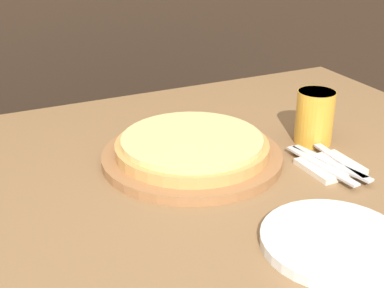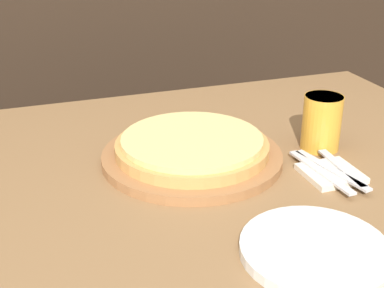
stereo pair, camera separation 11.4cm
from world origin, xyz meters
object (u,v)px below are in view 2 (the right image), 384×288
pizza_on_board (192,150)px  dinner_knife (331,170)px  spoon (342,168)px  fork (321,172)px  beer_glass (322,120)px  dinner_plate (315,250)px

pizza_on_board → dinner_knife: (0.25, -0.16, -0.01)m
spoon → dinner_knife: bearing=180.0°
fork → spoon: (0.05, 0.00, 0.00)m
pizza_on_board → dinner_knife: bearing=-33.1°
dinner_knife → spoon: same height
pizza_on_board → beer_glass: size_ratio=3.13×
dinner_plate → spoon: bearing=48.6°
dinner_plate → dinner_knife: 0.28m
beer_glass → spoon: size_ratio=0.72×
dinner_plate → beer_glass: bearing=57.7°
dinner_plate → spoon: size_ratio=1.39×
pizza_on_board → beer_glass: 0.30m
pizza_on_board → dinner_knife: pizza_on_board is taller
dinner_plate → dinner_knife: dinner_plate is taller
dinner_knife → beer_glass: bearing=68.4°
beer_glass → spoon: beer_glass is taller
dinner_plate → spoon: (0.20, 0.22, 0.01)m
dinner_plate → fork: (0.15, 0.22, 0.01)m
beer_glass → spoon: bearing=-101.4°
beer_glass → dinner_knife: (-0.05, -0.13, -0.05)m
dinner_plate → fork: bearing=56.7°
dinner_plate → fork: dinner_plate is taller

